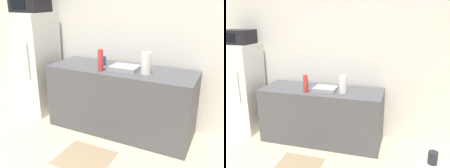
# 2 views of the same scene
# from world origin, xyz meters

# --- Properties ---
(wall_back) EXTENTS (8.00, 0.06, 2.60)m
(wall_back) POSITION_xyz_m (0.00, 3.09, 1.30)
(wall_back) COLOR white
(wall_back) RESTS_ON ground_plane
(refrigerator) EXTENTS (0.57, 0.64, 1.63)m
(refrigerator) POSITION_xyz_m (-1.16, 2.69, 0.81)
(refrigerator) COLOR white
(refrigerator) RESTS_ON ground_plane
(microwave) EXTENTS (0.53, 0.40, 0.24)m
(microwave) POSITION_xyz_m (-1.16, 2.69, 1.75)
(microwave) COLOR black
(microwave) RESTS_ON refrigerator
(counter) EXTENTS (2.03, 0.70, 0.93)m
(counter) POSITION_xyz_m (0.38, 2.67, 0.46)
(counter) COLOR #4C4C51
(counter) RESTS_ON ground_plane
(sink_basin) EXTENTS (0.37, 0.29, 0.06)m
(sink_basin) POSITION_xyz_m (0.46, 2.64, 0.96)
(sink_basin) COLOR #9EA3A8
(sink_basin) RESTS_ON counter
(bottle_tall) EXTENTS (0.07, 0.07, 0.28)m
(bottle_tall) POSITION_xyz_m (0.18, 2.47, 1.07)
(bottle_tall) COLOR red
(bottle_tall) RESTS_ON counter
(bottle_short) EXTENTS (0.07, 0.07, 0.13)m
(bottle_short) POSITION_xyz_m (0.07, 2.75, 0.99)
(bottle_short) COLOR #2D4C8C
(bottle_short) RESTS_ON counter
(paper_towel_roll) EXTENTS (0.13, 0.13, 0.28)m
(paper_towel_roll) POSITION_xyz_m (0.76, 2.60, 1.06)
(paper_towel_roll) COLOR white
(paper_towel_roll) RESTS_ON counter
(kitchen_rug) EXTENTS (0.65, 0.56, 0.01)m
(kitchen_rug) POSITION_xyz_m (0.29, 1.84, 0.00)
(kitchen_rug) COLOR #937A5B
(kitchen_rug) RESTS_ON ground_plane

